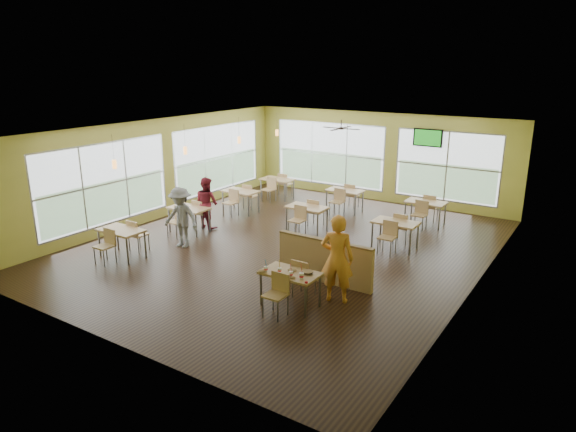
# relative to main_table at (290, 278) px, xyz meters

# --- Properties ---
(room) EXTENTS (12.00, 12.04, 3.20)m
(room) POSITION_rel_main_table_xyz_m (-2.00, 3.00, 0.97)
(room) COLOR black
(room) RESTS_ON ground
(window_bays) EXTENTS (9.24, 10.24, 2.38)m
(window_bays) POSITION_rel_main_table_xyz_m (-4.65, 6.08, 0.85)
(window_bays) COLOR white
(window_bays) RESTS_ON room
(main_table) EXTENTS (1.22, 1.52, 0.87)m
(main_table) POSITION_rel_main_table_xyz_m (0.00, 0.00, 0.00)
(main_table) COLOR tan
(main_table) RESTS_ON floor
(half_wall_divider) EXTENTS (2.40, 0.14, 1.04)m
(half_wall_divider) POSITION_rel_main_table_xyz_m (0.00, 1.45, -0.11)
(half_wall_divider) COLOR tan
(half_wall_divider) RESTS_ON floor
(dining_tables) EXTENTS (6.92, 8.72, 0.87)m
(dining_tables) POSITION_rel_main_table_xyz_m (-3.05, 4.71, -0.00)
(dining_tables) COLOR tan
(dining_tables) RESTS_ON floor
(pendant_lights) EXTENTS (0.11, 7.31, 0.86)m
(pendant_lights) POSITION_rel_main_table_xyz_m (-5.20, 3.68, 1.82)
(pendant_lights) COLOR #2D2119
(pendant_lights) RESTS_ON ceiling
(ceiling_fan) EXTENTS (1.25, 1.25, 0.29)m
(ceiling_fan) POSITION_rel_main_table_xyz_m (-2.00, 6.00, 2.32)
(ceiling_fan) COLOR #2D2119
(ceiling_fan) RESTS_ON ceiling
(tv_backwall) EXTENTS (1.00, 0.07, 0.60)m
(tv_backwall) POSITION_rel_main_table_xyz_m (-0.20, 8.90, 1.82)
(tv_backwall) COLOR black
(tv_backwall) RESTS_ON wall_back
(man_plaid) EXTENTS (0.80, 0.65, 1.91)m
(man_plaid) POSITION_rel_main_table_xyz_m (0.69, 0.73, 0.32)
(man_plaid) COLOR orange
(man_plaid) RESTS_ON floor
(patron_maroon) EXTENTS (0.85, 0.71, 1.58)m
(patron_maroon) POSITION_rel_main_table_xyz_m (-5.02, 3.10, 0.16)
(patron_maroon) COLOR maroon
(patron_maroon) RESTS_ON floor
(patron_grey) EXTENTS (1.13, 0.71, 1.68)m
(patron_grey) POSITION_rel_main_table_xyz_m (-4.45, 1.41, 0.21)
(patron_grey) COLOR slate
(patron_grey) RESTS_ON floor
(cup_blue) EXTENTS (0.08, 0.08, 0.30)m
(cup_blue) POSITION_rel_main_table_xyz_m (-0.44, -0.25, 0.18)
(cup_blue) COLOR white
(cup_blue) RESTS_ON main_table
(cup_yellow) EXTENTS (0.09, 0.09, 0.32)m
(cup_yellow) POSITION_rel_main_table_xyz_m (-0.15, -0.17, 0.18)
(cup_yellow) COLOR white
(cup_yellow) RESTS_ON main_table
(cup_red_near) EXTENTS (0.09, 0.09, 0.32)m
(cup_red_near) POSITION_rel_main_table_xyz_m (0.14, -0.20, 0.18)
(cup_red_near) COLOR white
(cup_red_near) RESTS_ON main_table
(cup_red_far) EXTENTS (0.10, 0.10, 0.37)m
(cup_red_far) POSITION_rel_main_table_xyz_m (0.38, -0.18, 0.19)
(cup_red_far) COLOR white
(cup_red_far) RESTS_ON main_table
(food_basket) EXTENTS (0.23, 0.23, 0.05)m
(food_basket) POSITION_rel_main_table_xyz_m (0.34, 0.14, 0.15)
(food_basket) COLOR black
(food_basket) RESTS_ON main_table
(ketchup_cup) EXTENTS (0.06, 0.06, 0.03)m
(ketchup_cup) POSITION_rel_main_table_xyz_m (0.55, -0.28, 0.13)
(ketchup_cup) COLOR #B0050A
(ketchup_cup) RESTS_ON main_table
(wrapper_left) EXTENTS (0.22, 0.21, 0.04)m
(wrapper_left) POSITION_rel_main_table_xyz_m (-0.50, -0.30, 0.14)
(wrapper_left) COLOR #977D49
(wrapper_left) RESTS_ON main_table
(wrapper_mid) EXTENTS (0.20, 0.18, 0.05)m
(wrapper_mid) POSITION_rel_main_table_xyz_m (-0.01, 0.08, 0.14)
(wrapper_mid) COLOR #977D49
(wrapper_mid) RESTS_ON main_table
(wrapper_right) EXTENTS (0.17, 0.16, 0.04)m
(wrapper_right) POSITION_rel_main_table_xyz_m (0.19, -0.23, 0.14)
(wrapper_right) COLOR #977D49
(wrapper_right) RESTS_ON main_table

